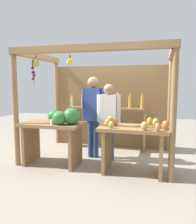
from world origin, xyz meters
name	(u,v)px	position (x,y,z in m)	size (l,w,h in m)	color
ground_plane	(100,157)	(0.00, 0.00, 0.00)	(12.00, 12.00, 0.00)	gray
market_stall	(104,96)	(-0.01, 0.39, 1.29)	(2.93, 1.87, 2.20)	olive
fruit_counter_left	(58,127)	(-0.65, -0.67, 0.73)	(1.23, 0.64, 1.13)	olive
fruit_counter_right	(134,139)	(0.78, -0.66, 0.61)	(1.19, 0.65, 0.97)	olive
bottle_shelf_unit	(106,115)	(-0.03, 0.66, 0.81)	(1.87, 0.22, 1.36)	olive
vendor_man	(93,109)	(-0.15, -0.04, 1.02)	(0.48, 0.23, 1.69)	navy
vendor_woman	(109,115)	(0.21, -0.14, 0.92)	(0.48, 0.21, 1.55)	#4F526C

